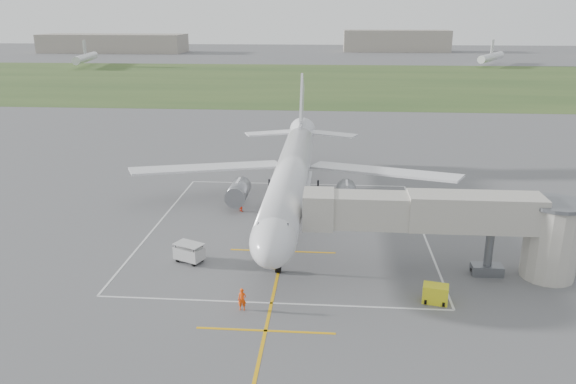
# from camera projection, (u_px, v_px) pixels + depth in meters

# --- Properties ---
(ground) EXTENTS (700.00, 700.00, 0.00)m
(ground) POSITION_uv_depth(u_px,v_px,m) (291.00, 215.00, 62.72)
(ground) COLOR #575759
(ground) RESTS_ON ground
(grass_strip) EXTENTS (700.00, 120.00, 0.02)m
(grass_strip) POSITION_uv_depth(u_px,v_px,m) (320.00, 81.00, 186.12)
(grass_strip) COLOR #2E481F
(grass_strip) RESTS_ON ground
(apron_markings) EXTENTS (28.20, 60.00, 0.01)m
(apron_markings) POSITION_uv_depth(u_px,v_px,m) (286.00, 235.00, 57.20)
(apron_markings) COLOR #E3A30D
(apron_markings) RESTS_ON ground
(airliner) EXTENTS (38.93, 46.75, 13.52)m
(airliner) POSITION_uv_depth(u_px,v_px,m) (291.00, 176.00, 62.09)
(airliner) COLOR silver
(airliner) RESTS_ON ground
(jet_bridge) EXTENTS (23.40, 5.00, 7.20)m
(jet_bridge) POSITION_uv_depth(u_px,v_px,m) (464.00, 222.00, 47.27)
(jet_bridge) COLOR #9E998E
(jet_bridge) RESTS_ON ground
(gpu_unit) EXTENTS (2.16, 1.71, 1.45)m
(gpu_unit) POSITION_uv_depth(u_px,v_px,m) (435.00, 294.00, 43.67)
(gpu_unit) COLOR yellow
(gpu_unit) RESTS_ON ground
(baggage_cart) EXTENTS (2.97, 2.47, 1.78)m
(baggage_cart) POSITION_uv_depth(u_px,v_px,m) (189.00, 252.00, 50.73)
(baggage_cart) COLOR #B2B2B2
(baggage_cart) RESTS_ON ground
(ramp_worker_nose) EXTENTS (0.66, 0.44, 1.76)m
(ramp_worker_nose) POSITION_uv_depth(u_px,v_px,m) (242.00, 299.00, 42.49)
(ramp_worker_nose) COLOR #F84407
(ramp_worker_nose) RESTS_ON ground
(ramp_worker_wing) EXTENTS (1.01, 1.00, 1.64)m
(ramp_worker_wing) POSITION_uv_depth(u_px,v_px,m) (241.00, 204.00, 63.81)
(ramp_worker_wing) COLOR #FF3208
(ramp_worker_wing) RESTS_ON ground
(distant_hangars) EXTENTS (345.00, 49.00, 12.00)m
(distant_hangars) POSITION_uv_depth(u_px,v_px,m) (297.00, 43.00, 314.10)
(distant_hangars) COLOR gray
(distant_hangars) RESTS_ON ground
(distant_aircraft) EXTENTS (183.90, 48.34, 8.85)m
(distant_aircraft) POSITION_uv_depth(u_px,v_px,m) (290.00, 57.00, 236.42)
(distant_aircraft) COLOR silver
(distant_aircraft) RESTS_ON ground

